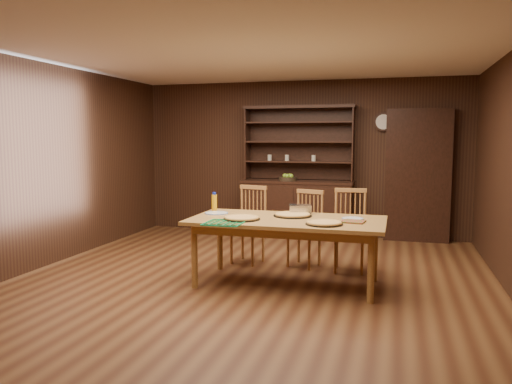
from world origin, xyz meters
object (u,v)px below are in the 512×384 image
(juice_bottle, at_px, (214,202))
(chair_right, at_px, (350,227))
(china_hutch, at_px, (298,201))
(chair_center, at_px, (307,226))
(chair_left, at_px, (250,222))
(dining_table, at_px, (287,225))

(juice_bottle, bearing_deg, chair_right, 17.23)
(china_hutch, distance_m, chair_center, 1.90)
(china_hutch, xyz_separation_m, chair_left, (-0.28, -1.86, -0.06))
(dining_table, relative_size, chair_center, 2.20)
(dining_table, bearing_deg, chair_right, 53.23)
(dining_table, relative_size, chair_left, 2.12)
(china_hutch, bearing_deg, chair_center, -75.36)
(chair_left, bearing_deg, chair_center, 13.82)
(dining_table, relative_size, chair_right, 2.11)
(chair_center, bearing_deg, juice_bottle, -133.56)
(chair_center, bearing_deg, china_hutch, 122.36)
(chair_center, height_order, juice_bottle, juice_bottle)
(chair_right, bearing_deg, chair_center, 168.78)
(dining_table, xyz_separation_m, chair_center, (0.06, 0.91, -0.16))
(chair_center, relative_size, juice_bottle, 4.21)
(china_hutch, relative_size, chair_left, 2.14)
(chair_center, bearing_deg, chair_right, 9.89)
(china_hutch, distance_m, dining_table, 2.78)
(juice_bottle, bearing_deg, dining_table, -18.52)
(chair_right, height_order, juice_bottle, chair_right)
(china_hutch, xyz_separation_m, juice_bottle, (-0.57, -2.41, 0.26))
(juice_bottle, bearing_deg, chair_left, 62.13)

